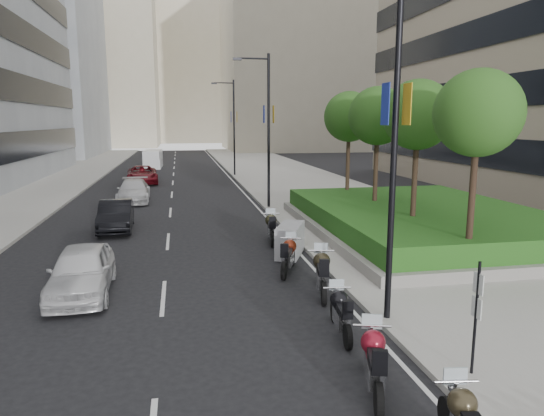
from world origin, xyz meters
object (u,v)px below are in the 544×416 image
object	(u,v)px
car_a	(82,271)
delivery_van	(153,160)
lamp_post_1	(266,124)
motorcycle_3	(322,273)
motorcycle_1	(374,361)
motorcycle_4	(288,256)
motorcycle_6	(271,228)
car_d	(142,175)
parking_sign	(476,312)
lamp_post_2	(232,123)
motorcycle_2	(341,312)
car_b	(116,215)
car_c	(134,191)
lamp_post_0	(389,127)
motorcycle_5	(290,240)

from	to	relation	value
car_a	delivery_van	size ratio (longest dim) A/B	0.91
lamp_post_1	motorcycle_3	distance (m)	15.26
motorcycle_1	motorcycle_4	world-z (taller)	motorcycle_1
motorcycle_6	car_d	bearing A→B (deg)	25.01
car_a	parking_sign	bearing A→B (deg)	-40.01
lamp_post_1	parking_sign	size ratio (longest dim) A/B	3.60
lamp_post_1	lamp_post_2	xyz separation A→B (m)	(0.00, 18.00, 0.00)
motorcycle_2	car_b	distance (m)	14.89
lamp_post_2	car_d	size ratio (longest dim) A/B	1.69
lamp_post_2	car_a	world-z (taller)	lamp_post_2
car_c	lamp_post_0	bearing A→B (deg)	-71.07
parking_sign	motorcycle_5	size ratio (longest dim) A/B	1.14
lamp_post_1	motorcycle_4	bearing A→B (deg)	-96.59
motorcycle_4	motorcycle_5	bearing A→B (deg)	8.18
lamp_post_1	car_b	distance (m)	10.14
motorcycle_1	car_c	bearing A→B (deg)	31.48
motorcycle_3	motorcycle_2	bearing A→B (deg)	-174.55
parking_sign	car_d	world-z (taller)	parking_sign
motorcycle_1	motorcycle_4	size ratio (longest dim) A/B	1.05
car_c	motorcycle_6	bearing A→B (deg)	-62.75
lamp_post_2	car_a	bearing A→B (deg)	-104.45
lamp_post_2	car_a	distance (m)	32.56
motorcycle_5	car_d	size ratio (longest dim) A/B	0.41
parking_sign	car_a	xyz separation A→B (m)	(-8.71, 6.75, -0.72)
parking_sign	delivery_van	size ratio (longest dim) A/B	0.52
motorcycle_3	motorcycle_5	distance (m)	4.35
lamp_post_1	motorcycle_5	world-z (taller)	lamp_post_1
lamp_post_1	motorcycle_2	bearing A→B (deg)	-94.15
lamp_post_0	motorcycle_3	size ratio (longest dim) A/B	3.71
car_b	car_c	world-z (taller)	car_c
motorcycle_2	car_d	world-z (taller)	car_d
parking_sign	motorcycle_2	world-z (taller)	parking_sign
lamp_post_0	motorcycle_3	bearing A→B (deg)	110.24
motorcycle_5	car_d	distance (m)	25.35
car_c	lamp_post_1	bearing A→B (deg)	-30.14
motorcycle_6	parking_sign	bearing A→B (deg)	-163.67
lamp_post_0	motorcycle_1	xyz separation A→B (m)	(-1.46, -3.00, -4.46)
motorcycle_6	lamp_post_2	bearing A→B (deg)	4.86
lamp_post_2	car_b	size ratio (longest dim) A/B	2.08
lamp_post_0	motorcycle_6	world-z (taller)	lamp_post_0
motorcycle_4	car_b	xyz separation A→B (m)	(-6.70, 8.11, 0.11)
lamp_post_0	car_a	size ratio (longest dim) A/B	2.07
lamp_post_2	car_c	bearing A→B (deg)	-120.51
lamp_post_2	parking_sign	distance (m)	38.18
parking_sign	motorcycle_6	world-z (taller)	parking_sign
delivery_van	lamp_post_2	bearing A→B (deg)	-49.34
parking_sign	lamp_post_0	bearing A→B (deg)	102.33
lamp_post_2	motorcycle_2	distance (m)	35.74
delivery_van	car_a	bearing A→B (deg)	-87.48
parking_sign	car_c	size ratio (longest dim) A/B	0.51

